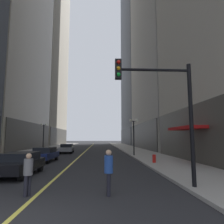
# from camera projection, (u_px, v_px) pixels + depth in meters

# --- Properties ---
(ground_plane) EXTENTS (200.00, 200.00, 0.00)m
(ground_plane) POSITION_uv_depth(u_px,v_px,m) (88.00, 149.00, 39.42)
(ground_plane) COLOR #262628
(sidewalk_left) EXTENTS (4.50, 78.00, 0.15)m
(sidewalk_left) POSITION_uv_depth(u_px,v_px,m) (45.00, 149.00, 38.96)
(sidewalk_left) COLOR #9E9991
(sidewalk_left) RESTS_ON ground
(sidewalk_right) EXTENTS (4.50, 78.00, 0.15)m
(sidewalk_right) POSITION_uv_depth(u_px,v_px,m) (130.00, 149.00, 39.89)
(sidewalk_right) COLOR #9E9991
(sidewalk_right) RESTS_ON ground
(lane_centre_stripe) EXTENTS (0.16, 70.00, 0.01)m
(lane_centre_stripe) POSITION_uv_depth(u_px,v_px,m) (88.00, 149.00, 39.42)
(lane_centre_stripe) COLOR #E5D64C
(lane_centre_stripe) RESTS_ON ground
(building_left_far) EXTENTS (13.99, 26.00, 60.83)m
(building_left_far) POSITION_uv_depth(u_px,v_px,m) (41.00, 52.00, 67.02)
(building_left_far) COLOR #B7AD99
(building_left_far) RESTS_ON ground
(building_right_far) EXTENTS (15.14, 26.00, 88.38)m
(building_right_far) POSITION_uv_depth(u_px,v_px,m) (146.00, 17.00, 70.75)
(building_right_far) COLOR #4C515B
(building_right_far) RESTS_ON ground
(storefront_awning_right) EXTENTS (1.60, 4.80, 3.12)m
(storefront_awning_right) POSITION_uv_depth(u_px,v_px,m) (187.00, 128.00, 17.07)
(storefront_awning_right) COLOR #B21414
(storefront_awning_right) RESTS_ON ground
(car_black) EXTENTS (2.07, 4.29, 1.32)m
(car_black) POSITION_uv_depth(u_px,v_px,m) (18.00, 163.00, 11.85)
(car_black) COLOR black
(car_black) RESTS_ON ground
(car_navy) EXTENTS (1.92, 4.20, 1.32)m
(car_navy) POSITION_uv_depth(u_px,v_px,m) (45.00, 154.00, 18.65)
(car_navy) COLOR #141E4C
(car_navy) RESTS_ON ground
(car_grey) EXTENTS (1.97, 4.36, 1.32)m
(car_grey) POSITION_uv_depth(u_px,v_px,m) (67.00, 148.00, 29.26)
(car_grey) COLOR slate
(car_grey) RESTS_ON ground
(pedestrian_in_blue_hoodie) EXTENTS (0.36, 0.36, 1.73)m
(pedestrian_in_blue_hoodie) POSITION_uv_depth(u_px,v_px,m) (109.00, 168.00, 7.84)
(pedestrian_in_blue_hoodie) COLOR black
(pedestrian_in_blue_hoodie) RESTS_ON ground
(pedestrian_in_grey_suit) EXTENTS (0.46, 0.46, 1.60)m
(pedestrian_in_grey_suit) POSITION_uv_depth(u_px,v_px,m) (28.00, 171.00, 7.74)
(pedestrian_in_grey_suit) COLOR black
(pedestrian_in_grey_suit) RESTS_ON ground
(traffic_light_near_right) EXTENTS (3.43, 0.35, 5.65)m
(traffic_light_near_right) POSITION_uv_depth(u_px,v_px,m) (167.00, 102.00, 8.89)
(traffic_light_near_right) COLOR black
(traffic_light_near_right) RESTS_ON ground
(street_lamp_left_far) EXTENTS (1.06, 0.36, 4.43)m
(street_lamp_left_far) POSITION_uv_depth(u_px,v_px,m) (44.00, 131.00, 31.49)
(street_lamp_left_far) COLOR black
(street_lamp_left_far) RESTS_ON ground
(street_lamp_right_mid) EXTENTS (1.06, 0.36, 4.43)m
(street_lamp_right_mid) POSITION_uv_depth(u_px,v_px,m) (134.00, 129.00, 24.19)
(street_lamp_right_mid) COLOR black
(street_lamp_right_mid) RESTS_ON ground
(fire_hydrant_right) EXTENTS (0.28, 0.28, 0.80)m
(fire_hydrant_right) POSITION_uv_depth(u_px,v_px,m) (154.00, 159.00, 16.78)
(fire_hydrant_right) COLOR red
(fire_hydrant_right) RESTS_ON ground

